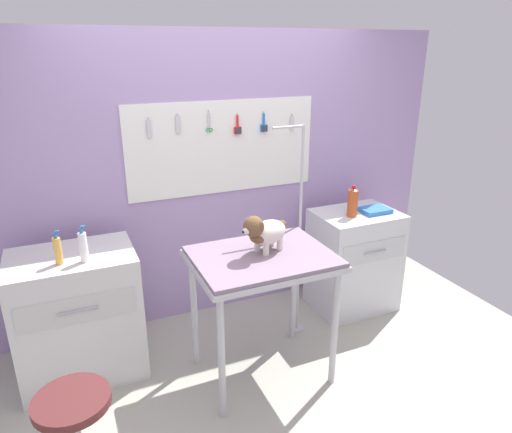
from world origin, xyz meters
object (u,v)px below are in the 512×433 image
grooming_table (262,268)px  cabinet_right (354,260)px  counter_left (79,315)px  pump_bottle_white (58,250)px  soda_bottle (353,202)px  dog (264,232)px  grooming_arm (298,242)px  stool (74,414)px

grooming_table → cabinet_right: bearing=24.9°
counter_left → pump_bottle_white: bearing=-118.9°
counter_left → pump_bottle_white: pump_bottle_white is taller
counter_left → soda_bottle: bearing=-1.6°
dog → soda_bottle: 1.07m
grooming_table → soda_bottle: 1.12m
grooming_table → dog: size_ratio=2.49×
grooming_arm → dog: size_ratio=4.53×
grooming_table → counter_left: size_ratio=1.01×
counter_left → soda_bottle: size_ratio=3.47×
grooming_arm → counter_left: (-1.60, 0.15, -0.33)m
grooming_arm → counter_left: bearing=174.5°
grooming_arm → counter_left: 1.64m
counter_left → soda_bottle: 2.21m
dog → stool: size_ratio=0.62×
cabinet_right → pump_bottle_white: (-2.29, -0.10, 0.55)m
grooming_table → soda_bottle: bearing=24.6°
stool → pump_bottle_white: pump_bottle_white is taller
counter_left → grooming_arm: bearing=-5.5°
grooming_arm → counter_left: grooming_arm is taller
grooming_table → grooming_arm: size_ratio=0.55×
cabinet_right → pump_bottle_white: 2.36m
grooming_arm → cabinet_right: 0.73m
grooming_arm → stool: bearing=-153.4°
dog → soda_bottle: (0.98, 0.43, -0.06)m
cabinet_right → pump_bottle_white: bearing=-177.5°
grooming_arm → pump_bottle_white: (-1.66, 0.04, 0.22)m
dog → pump_bottle_white: bearing=162.8°
dog → cabinet_right: (1.07, 0.48, -0.62)m
grooming_arm → stool: 1.91m
cabinet_right → soda_bottle: size_ratio=3.36×
dog → counter_left: 1.40m
cabinet_right → soda_bottle: soda_bottle is taller
grooming_arm → soda_bottle: (0.54, 0.09, 0.22)m
grooming_table → dog: 0.25m
grooming_table → pump_bottle_white: pump_bottle_white is taller
soda_bottle → grooming_table: bearing=-155.4°
dog → stool: (-1.25, -0.51, -0.56)m
counter_left → stool: counter_left is taller
stool → soda_bottle: bearing=22.9°
grooming_table → soda_bottle: size_ratio=3.52×
soda_bottle → pump_bottle_white: bearing=-178.6°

